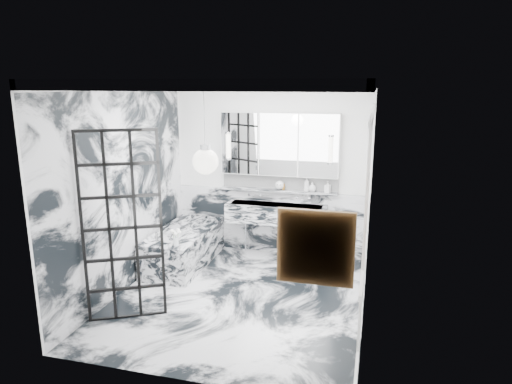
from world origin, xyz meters
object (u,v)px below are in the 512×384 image
(trough_sink, at_px, (276,213))
(mirror_cabinet, at_px, (279,144))
(bathtub, at_px, (184,247))
(crittall_door, at_px, (122,228))

(trough_sink, height_order, mirror_cabinet, mirror_cabinet)
(mirror_cabinet, bearing_deg, trough_sink, -90.00)
(trough_sink, bearing_deg, bathtub, -153.52)
(crittall_door, height_order, mirror_cabinet, mirror_cabinet)
(crittall_door, height_order, trough_sink, crittall_door)
(trough_sink, distance_m, mirror_cabinet, 1.10)
(crittall_door, distance_m, bathtub, 1.94)
(mirror_cabinet, height_order, bathtub, mirror_cabinet)
(mirror_cabinet, relative_size, bathtub, 1.15)
(crittall_door, relative_size, mirror_cabinet, 1.19)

